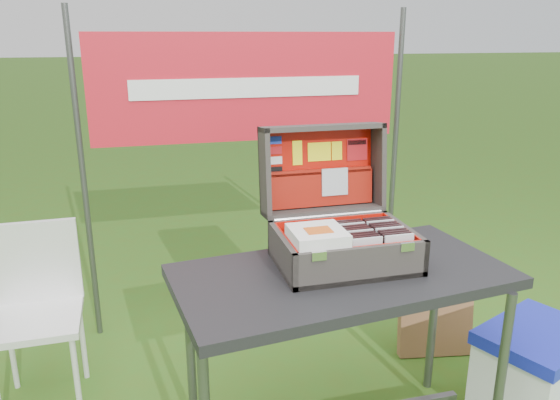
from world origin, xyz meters
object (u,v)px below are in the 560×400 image
object	(u,v)px
table	(339,361)
cooler	(533,374)
chair	(37,323)
cardboard_box	(435,318)
suitcase	(340,198)

from	to	relation	value
table	cooler	distance (m)	0.87
chair	cardboard_box	xyz separation A→B (m)	(1.85, -0.07, -0.20)
cooler	chair	bearing A→B (deg)	139.62
table	cooler	world-z (taller)	table
cooler	cardboard_box	world-z (taller)	cooler
table	suitcase	world-z (taller)	suitcase
suitcase	cooler	world-z (taller)	suitcase
cardboard_box	cooler	bearing A→B (deg)	-65.27
cooler	cardboard_box	distance (m)	0.56
suitcase	cardboard_box	world-z (taller)	suitcase
cooler	chair	size ratio (longest dim) A/B	0.59
cooler	table	bearing A→B (deg)	153.04
chair	table	bearing A→B (deg)	-27.21
suitcase	cooler	size ratio (longest dim) A/B	1.10
cardboard_box	suitcase	bearing A→B (deg)	-141.67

